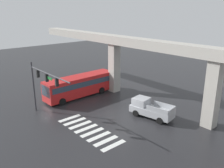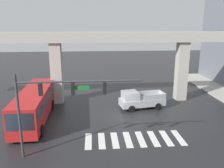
# 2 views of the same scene
# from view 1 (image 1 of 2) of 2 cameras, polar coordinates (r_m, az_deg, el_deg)

# --- Properties ---
(ground_plane) EXTENTS (120.00, 120.00, 0.00)m
(ground_plane) POSITION_cam_1_polar(r_m,az_deg,el_deg) (28.33, 2.42, -7.98)
(ground_plane) COLOR #232326
(crosswalk_stripes) EXTENTS (8.25, 2.80, 0.01)m
(crosswalk_stripes) POSITION_cam_1_polar(r_m,az_deg,el_deg) (25.64, -5.46, -10.94)
(crosswalk_stripes) COLOR silver
(crosswalk_stripes) RESTS_ON ground
(elevated_overpass) EXTENTS (52.40, 1.91, 8.50)m
(elevated_overpass) POSITION_cam_1_polar(r_m,az_deg,el_deg) (30.11, 10.41, 7.66)
(elevated_overpass) COLOR #ADA89E
(elevated_overpass) RESTS_ON ground
(pickup_truck) EXTENTS (5.35, 2.77, 2.08)m
(pickup_truck) POSITION_cam_1_polar(r_m,az_deg,el_deg) (28.49, 8.90, -5.85)
(pickup_truck) COLOR #A8AAAF
(pickup_truck) RESTS_ON ground
(city_bus) EXTENTS (2.97, 10.85, 2.99)m
(city_bus) POSITION_cam_1_polar(r_m,az_deg,el_deg) (34.71, -7.62, -0.17)
(city_bus) COLOR red
(city_bus) RESTS_ON ground
(traffic_signal_mast) EXTENTS (8.69, 0.32, 6.20)m
(traffic_signal_mast) POSITION_cam_1_polar(r_m,az_deg,el_deg) (27.80, -16.21, 0.87)
(traffic_signal_mast) COLOR #38383D
(traffic_signal_mast) RESTS_ON ground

